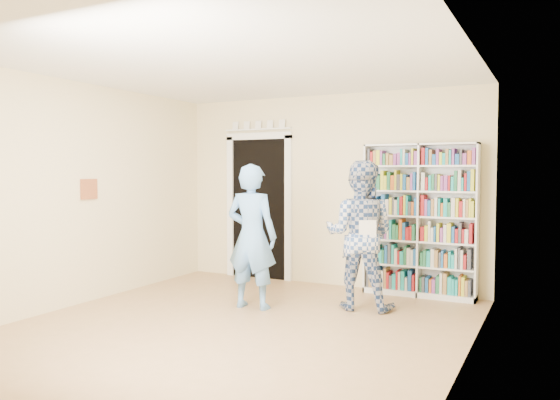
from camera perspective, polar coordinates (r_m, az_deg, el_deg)
name	(u,v)px	position (r m, az deg, el deg)	size (l,w,h in m)	color
floor	(235,329)	(5.78, -4.72, -13.25)	(5.00, 5.00, 0.00)	#A57E50
ceiling	(234,64)	(5.66, -4.84, 14.02)	(5.00, 5.00, 0.00)	white
wall_back	(327,190)	(7.79, 4.95, 1.02)	(4.50, 4.50, 0.00)	beige
wall_left	(75,194)	(7.01, -20.62, 0.62)	(5.00, 5.00, 0.00)	beige
wall_right	(466,204)	(4.78, 18.84, -0.37)	(5.00, 5.00, 0.00)	beige
bookshelf	(420,220)	(7.26, 14.39, -1.99)	(1.44, 0.27, 1.97)	white
doorway	(259,200)	(8.26, -2.21, -0.04)	(1.10, 0.08, 2.43)	black
wall_art	(89,189)	(7.13, -19.33, 1.08)	(0.03, 0.25, 0.25)	brown
man_blue	(252,236)	(6.45, -2.96, -3.82)	(0.62, 0.41, 1.70)	#639BDD
man_plaid	(360,235)	(6.48, 8.34, -3.63)	(0.85, 0.66, 1.75)	navy
paper_sheet	(368,232)	(6.21, 9.14, -3.37)	(0.20, 0.01, 0.28)	white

